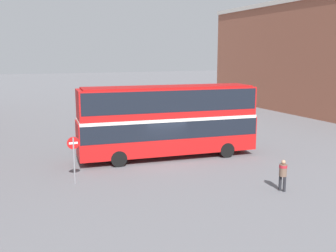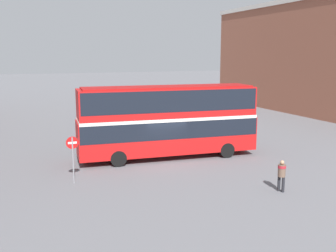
{
  "view_description": "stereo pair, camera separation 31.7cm",
  "coord_description": "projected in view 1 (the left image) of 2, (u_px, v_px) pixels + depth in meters",
  "views": [
    {
      "loc": [
        -9.09,
        -22.19,
        6.61
      ],
      "look_at": [
        0.57,
        0.52,
        2.08
      ],
      "focal_mm": 42.0,
      "sensor_mm": 36.0,
      "label": 1
    },
    {
      "loc": [
        -8.8,
        -22.31,
        6.61
      ],
      "look_at": [
        0.57,
        0.52,
        2.08
      ],
      "focal_mm": 42.0,
      "sensor_mm": 36.0,
      "label": 2
    }
  ],
  "objects": [
    {
      "name": "parked_car_side_street",
      "position": [
        173.0,
        120.0,
        35.4
      ],
      "size": [
        4.85,
        2.29,
        1.58
      ],
      "rotation": [
        0.0,
        0.0,
        3.25
      ],
      "color": "slate",
      "rests_on": "ground_plane"
    },
    {
      "name": "no_entry_sign",
      "position": [
        74.0,
        152.0,
        20.05
      ],
      "size": [
        0.64,
        0.08,
        2.47
      ],
      "color": "gray",
      "rests_on": "ground_plane"
    },
    {
      "name": "building_row_right",
      "position": [
        330.0,
        57.0,
        43.78
      ],
      "size": [
        9.23,
        34.42,
        12.65
      ],
      "color": "#935642",
      "rests_on": "ground_plane"
    },
    {
      "name": "parked_car_kerb_near",
      "position": [
        117.0,
        111.0,
        40.47
      ],
      "size": [
        4.87,
        2.94,
        1.61
      ],
      "rotation": [
        0.0,
        0.0,
        -0.25
      ],
      "color": "silver",
      "rests_on": "ground_plane"
    },
    {
      "name": "ground_plane",
      "position": [
        163.0,
        160.0,
        24.78
      ],
      "size": [
        240.0,
        240.0,
        0.0
      ],
      "primitive_type": "plane",
      "color": "slate"
    },
    {
      "name": "pedestrian_foreground",
      "position": [
        283.0,
        172.0,
        19.08
      ],
      "size": [
        0.5,
        0.5,
        1.57
      ],
      "rotation": [
        0.0,
        0.0,
        3.48
      ],
      "color": "#232328",
      "rests_on": "ground_plane"
    },
    {
      "name": "double_decker_bus",
      "position": [
        168.0,
        117.0,
        24.99
      ],
      "size": [
        11.59,
        3.52,
        4.63
      ],
      "rotation": [
        0.0,
        0.0,
        -0.09
      ],
      "color": "red",
      "rests_on": "ground_plane"
    }
  ]
}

